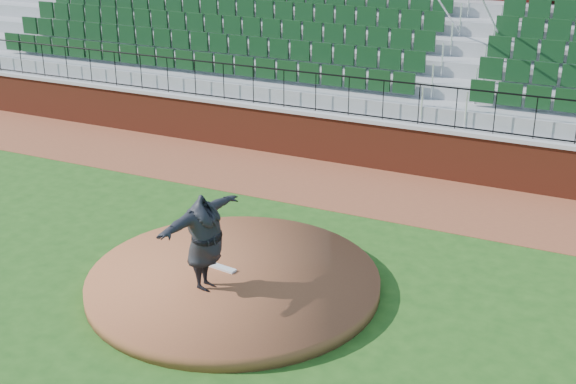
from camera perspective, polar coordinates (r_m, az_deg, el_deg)
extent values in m
plane|color=#214E16|center=(13.71, -2.74, -7.16)|extent=(90.00, 90.00, 0.00)
cube|color=brown|center=(18.18, 5.33, 0.32)|extent=(34.00, 3.20, 0.01)
cube|color=maroon|center=(19.41, 7.07, 3.51)|extent=(34.00, 0.35, 1.20)
cube|color=#B7B7B7|center=(19.22, 7.16, 5.35)|extent=(34.00, 0.45, 0.10)
cube|color=maroon|center=(24.07, 11.71, 12.06)|extent=(34.00, 0.50, 5.50)
cylinder|color=brown|center=(13.64, -4.15, -6.76)|extent=(5.25, 5.25, 0.25)
cube|color=silver|center=(13.81, -5.08, -5.74)|extent=(0.61, 0.22, 0.04)
imported|color=black|center=(12.81, -6.34, -3.84)|extent=(0.78, 2.18, 1.74)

